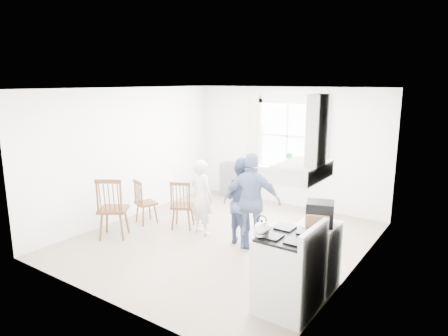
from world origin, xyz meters
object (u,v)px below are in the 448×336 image
(stereo_stack, at_px, (320,213))
(windsor_chair_b, at_px, (141,197))
(windsor_chair_a, at_px, (181,200))
(person_left, at_px, (202,197))
(gas_stove, at_px, (289,272))
(windsor_chair_c, at_px, (111,202))
(person_right, at_px, (252,202))
(low_cabinet, at_px, (317,255))
(person_mid, at_px, (243,201))

(stereo_stack, xyz_separation_m, windsor_chair_b, (-3.74, 0.43, -0.52))
(windsor_chair_a, xyz_separation_m, person_left, (0.43, 0.06, 0.12))
(gas_stove, distance_m, person_left, 2.74)
(stereo_stack, relative_size, person_left, 0.31)
(gas_stove, xyz_separation_m, person_left, (-2.37, 1.35, 0.20))
(windsor_chair_c, xyz_separation_m, person_right, (2.19, 1.07, 0.12))
(person_left, bearing_deg, windsor_chair_b, 21.41)
(windsor_chair_c, xyz_separation_m, person_left, (1.13, 1.10, 0.01))
(gas_stove, bearing_deg, low_cabinet, 84.32)
(low_cabinet, xyz_separation_m, stereo_stack, (0.03, -0.04, 0.60))
(stereo_stack, relative_size, person_mid, 0.29)
(low_cabinet, bearing_deg, windsor_chair_b, 173.87)
(gas_stove, distance_m, windsor_chair_a, 3.08)
(windsor_chair_b, height_order, person_left, person_left)
(gas_stove, bearing_deg, windsor_chair_b, 163.22)
(stereo_stack, height_order, person_left, person_left)
(gas_stove, relative_size, person_left, 0.81)
(person_left, height_order, person_right, person_right)
(windsor_chair_b, xyz_separation_m, person_right, (2.34, 0.22, 0.27))
(stereo_stack, relative_size, windsor_chair_b, 0.49)
(windsor_chair_c, relative_size, person_mid, 0.75)
(windsor_chair_b, xyz_separation_m, person_left, (1.27, 0.26, 0.15))
(stereo_stack, distance_m, person_right, 1.57)
(windsor_chair_c, relative_size, person_right, 0.69)
(windsor_chair_a, distance_m, person_left, 0.45)
(gas_stove, bearing_deg, windsor_chair_c, 175.92)
(windsor_chair_b, bearing_deg, person_right, 5.43)
(windsor_chair_a, height_order, windsor_chair_b, windsor_chair_a)
(person_left, bearing_deg, windsor_chair_a, 18.32)
(gas_stove, height_order, person_mid, person_mid)
(windsor_chair_a, bearing_deg, windsor_chair_b, -167.11)
(low_cabinet, bearing_deg, windsor_chair_c, -172.80)
(low_cabinet, xyz_separation_m, person_left, (-2.44, 0.65, 0.24))
(low_cabinet, xyz_separation_m, person_mid, (-1.61, 0.72, 0.29))
(person_right, bearing_deg, stereo_stack, 132.11)
(low_cabinet, bearing_deg, person_mid, 156.01)
(low_cabinet, distance_m, person_mid, 1.79)
(windsor_chair_a, bearing_deg, windsor_chair_c, -123.81)
(low_cabinet, bearing_deg, person_left, 165.00)
(low_cabinet, bearing_deg, windsor_chair_a, 168.36)
(windsor_chair_c, bearing_deg, stereo_stack, 6.59)
(windsor_chair_a, bearing_deg, stereo_stack, -12.21)
(windsor_chair_a, height_order, windsor_chair_c, windsor_chair_c)
(person_mid, xyz_separation_m, person_right, (0.24, -0.10, 0.06))
(windsor_chair_b, height_order, person_mid, person_mid)
(windsor_chair_b, height_order, windsor_chair_c, windsor_chair_c)
(stereo_stack, height_order, person_right, person_right)
(stereo_stack, bearing_deg, windsor_chair_c, -173.41)
(gas_stove, height_order, windsor_chair_a, gas_stove)
(windsor_chair_a, relative_size, person_right, 0.59)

